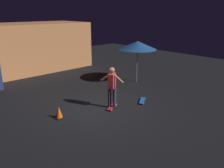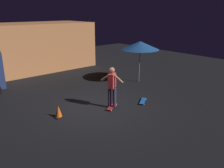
{
  "view_description": "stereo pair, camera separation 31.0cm",
  "coord_description": "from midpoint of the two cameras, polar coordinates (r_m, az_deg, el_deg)",
  "views": [
    {
      "loc": [
        -5.59,
        -7.03,
        3.9
      ],
      "look_at": [
        0.44,
        -0.49,
        1.05
      ],
      "focal_mm": 36.99,
      "sensor_mm": 36.0,
      "label": 1
    },
    {
      "loc": [
        -5.35,
        -7.24,
        3.9
      ],
      "look_at": [
        0.44,
        -0.49,
        1.05
      ],
      "focal_mm": 36.99,
      "sensor_mm": 36.0,
      "label": 2
    }
  ],
  "objects": [
    {
      "name": "skater",
      "position": [
        9.34,
        -0.95,
        -0.08
      ],
      "size": [
        0.54,
        0.91,
        1.67
      ],
      "color": "#382D4C",
      "rests_on": "skateboard_ridden"
    },
    {
      "name": "traffic_cone",
      "position": [
        9.03,
        -13.94,
        -6.91
      ],
      "size": [
        0.34,
        0.34,
        0.46
      ],
      "color": "black",
      "rests_on": "ground_plane"
    },
    {
      "name": "skateboard_ridden",
      "position": [
        9.69,
        -0.92,
        -5.62
      ],
      "size": [
        0.78,
        0.55,
        0.07
      ],
      "color": "#AD1E23",
      "rests_on": "ground_plane"
    },
    {
      "name": "low_building",
      "position": [
        16.12,
        -25.96,
        7.6
      ],
      "size": [
        11.12,
        3.67,
        3.1
      ],
      "color": "#C67A47",
      "rests_on": "ground_plane"
    },
    {
      "name": "patio_umbrella",
      "position": [
        12.85,
        5.63,
        9.5
      ],
      "size": [
        2.1,
        2.1,
        2.3
      ],
      "color": "slate",
      "rests_on": "ground_plane"
    },
    {
      "name": "ground_plane",
      "position": [
        9.8,
        -4.76,
        -5.75
      ],
      "size": [
        28.0,
        28.0,
        0.0
      ],
      "primitive_type": "plane",
      "color": "black"
    },
    {
      "name": "skateboard_spare",
      "position": [
        10.38,
        6.65,
        -4.09
      ],
      "size": [
        0.76,
        0.59,
        0.07
      ],
      "color": "#1959B2",
      "rests_on": "ground_plane"
    }
  ]
}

